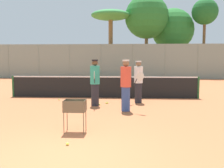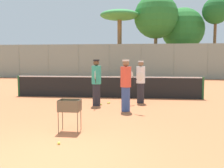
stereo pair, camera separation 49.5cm
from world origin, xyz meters
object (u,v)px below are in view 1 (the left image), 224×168
object	(u,v)px
player_red_cap	(95,82)
player_white_outfit	(126,85)
player_yellow_shirt	(138,81)
ball_cart	(75,109)
tennis_net	(104,87)

from	to	relation	value
player_red_cap	player_white_outfit	bearing A→B (deg)	46.26
player_white_outfit	player_yellow_shirt	bearing A→B (deg)	99.16
player_white_outfit	ball_cart	bearing A→B (deg)	-89.39
player_red_cap	player_yellow_shirt	xyz separation A→B (m)	(1.80, 0.88, -0.03)
tennis_net	player_yellow_shirt	size ratio (longest dim) A/B	5.08
player_yellow_shirt	player_white_outfit	bearing A→B (deg)	36.22
player_red_cap	player_yellow_shirt	size ratio (longest dim) A/B	1.03
player_white_outfit	ball_cart	distance (m)	3.22
player_yellow_shirt	tennis_net	bearing A→B (deg)	-78.88
tennis_net	player_white_outfit	bearing A→B (deg)	-70.68
player_red_cap	ball_cart	xyz separation A→B (m)	(0.01, -3.95, -0.36)
tennis_net	player_white_outfit	distance (m)	3.54
player_white_outfit	player_red_cap	size ratio (longest dim) A/B	1.00
tennis_net	ball_cart	world-z (taller)	tennis_net
ball_cart	player_white_outfit	bearing A→B (deg)	66.46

